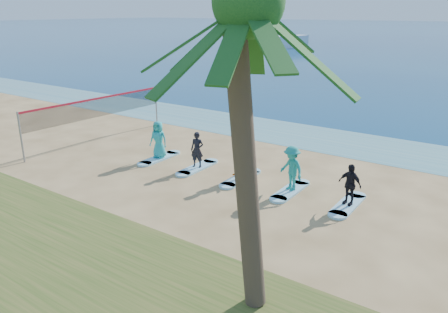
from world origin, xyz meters
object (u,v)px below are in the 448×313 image
Objects in this scene: student_0 at (158,140)px; student_2 at (241,159)px; palm_tree at (248,6)px; volleyball_net at (97,108)px; boat_offshore_a at (289,48)px; surfboard_0 at (159,158)px; surfboard_4 at (348,205)px; student_3 at (291,168)px; surfboard_1 at (197,168)px; surfboard_3 at (290,191)px; student_4 at (350,184)px; surfboard_2 at (241,178)px; student_1 at (197,150)px.

student_0 is 4.81m from student_2.
volleyball_net is at bearing 152.36° from palm_tree.
surfboard_0 is at bearing -54.33° from boat_offshore_a.
volleyball_net is 67.01m from boat_offshore_a.
surfboard_4 is at bearing 3.61° from student_2.
boat_offshore_a is at bearing 139.97° from student_3.
surfboard_1 is 1.19× the size of student_3.
surfboard_4 is (2.40, 0.00, 0.00)m from surfboard_3.
surfboard_4 is (9.62, 0.00, 0.00)m from surfboard_0.
volleyball_net is at bearing -58.11° from boat_offshore_a.
surfboard_0 is at bearing -4.75° from volleyball_net.
surfboard_4 is 1.39× the size of student_4.
surfboard_0 is 7.28m from student_3.
surfboard_2 is at bearing 0.00° from surfboard_0.
volleyball_net is 4.13× the size of surfboard_0.
volleyball_net reaches higher than surfboard_4.
student_2 is (2.40, 0.00, 0.04)m from student_1.
student_0 is at bearing 162.96° from student_1.
student_0 is 1.11× the size of student_1.
surfboard_1 is 0.88m from student_1.
student_1 is at bearing 134.72° from palm_tree.
volleyball_net reaches higher than student_3.
student_0 is at bearing -4.75° from volleyball_net.
surfboard_2 is 4.81m from surfboard_4.
surfboard_0 is at bearing 162.96° from student_1.
volleyball_net is 12.27m from surfboard_3.
surfboard_3 is 1.19× the size of student_3.
surfboard_1 is at bearing -3.19° from volleyball_net.
surfboard_2 is at bearing -50.71° from boat_offshore_a.
student_0 is (-9.44, 7.11, -6.10)m from palm_tree.
boat_offshore_a is 3.88× the size of surfboard_0.
surfboard_0 is at bearing -156.76° from student_3.
student_3 is at bearing 0.00° from surfboard_0.
surfboard_1 is at bearing 180.00° from surfboard_3.
student_0 is 0.83× the size of surfboard_4.
student_2 is at bearing -156.76° from student_3.
surfboard_2 is 4.88m from student_4.
student_4 is (9.62, 0.00, 0.84)m from surfboard_0.
palm_tree is (14.35, -7.52, 5.21)m from volleyball_net.
volleyball_net is at bearing 178.39° from surfboard_4.
surfboard_3 is at bearing 0.00° from surfboard_1.
student_0 is 0.83× the size of surfboard_1.
surfboard_4 is 0.84m from student_4.
student_1 reaches higher than surfboard_1.
surfboard_1 is (2.40, 0.00, 0.00)m from surfboard_0.
student_3 is at bearing 180.00° from surfboard_4.
student_3 reaches higher than surfboard_1.
student_1 is 1.05× the size of student_4.
surfboard_1 is at bearing 180.00° from surfboard_4.
palm_tree reaches higher than student_0.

